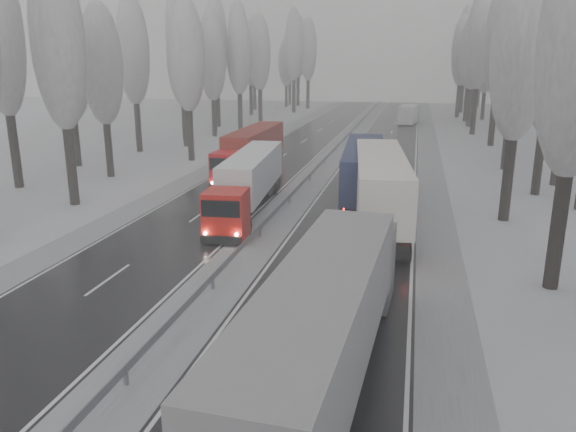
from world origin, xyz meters
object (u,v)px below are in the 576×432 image
at_px(truck_grey_tarp, 328,315).
at_px(truck_cream_box, 380,183).
at_px(box_truck_distant, 409,114).
at_px(truck_red_red, 252,148).
at_px(truck_blue_box, 364,168).
at_px(truck_red_white, 249,179).

xyz_separation_m(truck_grey_tarp, truck_cream_box, (0.28, 19.20, 0.12)).
height_order(truck_grey_tarp, box_truck_distant, truck_grey_tarp).
relative_size(box_truck_distant, truck_red_red, 0.53).
distance_m(truck_cream_box, box_truck_distant, 59.28).
bearing_deg(truck_blue_box, box_truck_distant, 83.56).
bearing_deg(truck_cream_box, truck_red_red, 125.89).
bearing_deg(truck_grey_tarp, truck_red_white, 115.90).
distance_m(truck_red_white, truck_red_red, 12.86).
bearing_deg(truck_grey_tarp, truck_blue_box, 95.87).
xyz_separation_m(truck_cream_box, truck_red_red, (-12.33, 13.59, -0.32)).
height_order(truck_grey_tarp, truck_red_red, truck_grey_tarp).
relative_size(box_truck_distant, truck_red_white, 0.55).
bearing_deg(truck_red_red, truck_cream_box, -48.24).
xyz_separation_m(truck_blue_box, box_truck_distant, (2.35, 53.59, -0.95)).
relative_size(truck_blue_box, truck_red_white, 1.10).
bearing_deg(truck_red_red, truck_red_white, -74.88).
bearing_deg(truck_grey_tarp, truck_cream_box, 92.22).
bearing_deg(truck_red_white, box_truck_distant, 75.45).
xyz_separation_m(truck_blue_box, truck_red_red, (-10.83, 7.92, -0.14)).
relative_size(truck_grey_tarp, truck_red_red, 1.09).
bearing_deg(truck_blue_box, truck_cream_box, -79.07).
height_order(truck_blue_box, truck_red_white, truck_blue_box).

